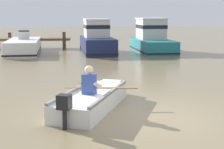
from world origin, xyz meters
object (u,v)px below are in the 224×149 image
(moored_boat_white, at_px, (24,47))
(moored_boat_navy, at_px, (97,40))
(rowboat_with_person, at_px, (92,99))
(moored_boat_teal, at_px, (152,39))

(moored_boat_white, relative_size, moored_boat_navy, 1.18)
(rowboat_with_person, distance_m, moored_boat_navy, 12.71)
(rowboat_with_person, bearing_deg, moored_boat_navy, 87.16)
(rowboat_with_person, height_order, moored_boat_navy, moored_boat_navy)
(moored_boat_navy, height_order, moored_boat_teal, moored_boat_teal)
(rowboat_with_person, bearing_deg, moored_boat_teal, 71.88)
(rowboat_with_person, relative_size, moored_boat_teal, 0.69)
(rowboat_with_person, xyz_separation_m, moored_boat_white, (-4.10, 12.98, 0.17))
(rowboat_with_person, distance_m, moored_boat_white, 13.62)
(moored_boat_white, height_order, moored_boat_navy, moored_boat_navy)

